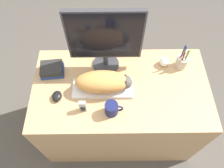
{
  "coord_description": "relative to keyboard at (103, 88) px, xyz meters",
  "views": [
    {
      "loc": [
        -0.07,
        -0.46,
        2.1
      ],
      "look_at": [
        -0.06,
        0.33,
        0.84
      ],
      "focal_mm": 35.0,
      "sensor_mm": 36.0,
      "label": 1
    }
  ],
  "objects": [
    {
      "name": "computer_mouse",
      "position": [
        -0.31,
        -0.07,
        0.01
      ],
      "size": [
        0.07,
        0.08,
        0.04
      ],
      "color": "black",
      "rests_on": "desk"
    },
    {
      "name": "desk",
      "position": [
        0.13,
        0.02,
        -0.4
      ],
      "size": [
        1.26,
        0.68,
        0.78
      ],
      "color": "tan",
      "rests_on": "ground_plane"
    },
    {
      "name": "coffee_mug",
      "position": [
        0.06,
        -0.18,
        0.04
      ],
      "size": [
        0.12,
        0.09,
        0.1
      ],
      "color": "#141947",
      "rests_on": "desk"
    },
    {
      "name": "baseball",
      "position": [
        0.46,
        0.21,
        0.02
      ],
      "size": [
        0.07,
        0.07,
        0.07
      ],
      "color": "silver",
      "rests_on": "desk"
    },
    {
      "name": "pen_cup",
      "position": [
        0.58,
        0.19,
        0.04
      ],
      "size": [
        0.08,
        0.08,
        0.22
      ],
      "color": "#B2A893",
      "rests_on": "desk"
    },
    {
      "name": "cat",
      "position": [
        0.01,
        0.0,
        0.08
      ],
      "size": [
        0.38,
        0.16,
        0.14
      ],
      "color": "#D18C47",
      "rests_on": "keyboard"
    },
    {
      "name": "keyboard",
      "position": [
        0.0,
        0.0,
        0.0
      ],
      "size": [
        0.42,
        0.16,
        0.02
      ],
      "color": "silver",
      "rests_on": "desk"
    },
    {
      "name": "phone",
      "position": [
        -0.13,
        -0.16,
        0.04
      ],
      "size": [
        0.04,
        0.03,
        0.1
      ],
      "color": "#99999E",
      "rests_on": "desk"
    },
    {
      "name": "book_stack",
      "position": [
        -0.37,
        0.15,
        0.02
      ],
      "size": [
        0.18,
        0.15,
        0.07
      ],
      "color": "navy",
      "rests_on": "desk"
    },
    {
      "name": "ground_plane",
      "position": [
        0.13,
        -0.32,
        -0.79
      ],
      "size": [
        12.0,
        12.0,
        0.0
      ],
      "primitive_type": "plane",
      "color": "#4C4742"
    },
    {
      "name": "monitor",
      "position": [
        0.02,
        0.21,
        0.27
      ],
      "size": [
        0.5,
        0.2,
        0.51
      ],
      "color": "#333338",
      "rests_on": "desk"
    }
  ]
}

